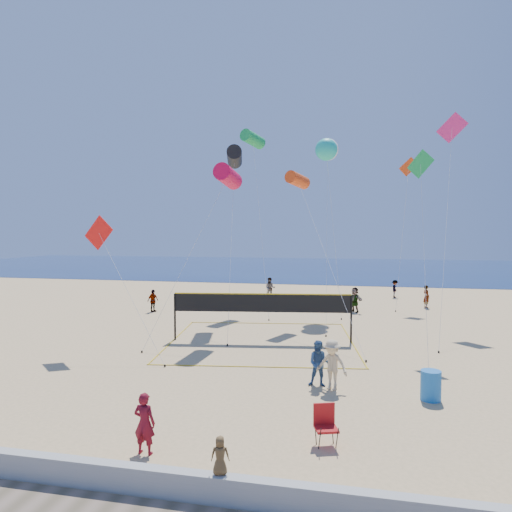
% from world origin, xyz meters
% --- Properties ---
extents(ground, '(120.00, 120.00, 0.00)m').
position_xyz_m(ground, '(0.00, 0.00, 0.00)').
color(ground, '#D9B17A').
rests_on(ground, ground).
extents(ocean, '(140.00, 50.00, 0.03)m').
position_xyz_m(ocean, '(0.00, 62.00, 0.01)').
color(ocean, navy).
rests_on(ocean, ground).
extents(seawall, '(32.00, 0.30, 0.60)m').
position_xyz_m(seawall, '(0.00, -3.00, 0.30)').
color(seawall, '#ACADA8').
rests_on(seawall, ground).
extents(woman, '(0.60, 0.41, 1.59)m').
position_xyz_m(woman, '(-2.49, -1.35, 0.80)').
color(woman, maroon).
rests_on(woman, ground).
extents(toddler, '(0.44, 0.33, 0.81)m').
position_xyz_m(toddler, '(-0.00, -2.96, 1.00)').
color(toddler, brown).
rests_on(toddler, seawall).
extents(bystander_a, '(0.82, 0.64, 1.69)m').
position_xyz_m(bystander_a, '(1.52, 4.76, 0.85)').
color(bystander_a, '#33527F').
rests_on(bystander_a, ground).
extents(bystander_b, '(1.33, 1.03, 1.81)m').
position_xyz_m(bystander_b, '(1.99, 4.51, 0.91)').
color(bystander_b, '#D2B98C').
rests_on(bystander_b, ground).
extents(far_person_0, '(0.74, 1.01, 1.60)m').
position_xyz_m(far_person_0, '(-11.24, 18.13, 0.80)').
color(far_person_0, gray).
rests_on(far_person_0, ground).
extents(far_person_1, '(1.54, 1.52, 1.77)m').
position_xyz_m(far_person_1, '(2.86, 21.04, 0.88)').
color(far_person_1, gray).
rests_on(far_person_1, ground).
extents(far_person_2, '(0.60, 0.72, 1.69)m').
position_xyz_m(far_person_2, '(8.14, 23.98, 0.85)').
color(far_person_2, gray).
rests_on(far_person_2, ground).
extents(far_person_3, '(0.90, 0.72, 1.80)m').
position_xyz_m(far_person_3, '(-4.19, 26.24, 0.90)').
color(far_person_3, gray).
rests_on(far_person_3, ground).
extents(far_person_4, '(0.75, 1.08, 1.53)m').
position_xyz_m(far_person_4, '(6.32, 29.10, 0.76)').
color(far_person_4, gray).
rests_on(far_person_4, ground).
extents(camp_chair, '(0.72, 0.83, 1.20)m').
position_xyz_m(camp_chair, '(2.01, 0.13, 0.61)').
color(camp_chair, '#B01415').
rests_on(camp_chair, ground).
extents(trash_barrel, '(0.84, 0.84, 1.01)m').
position_xyz_m(trash_barrel, '(5.31, 4.13, 0.50)').
color(trash_barrel, blue).
rests_on(trash_barrel, ground).
extents(volleyball_net, '(10.60, 10.47, 2.51)m').
position_xyz_m(volleyball_net, '(-1.91, 11.13, 1.73)').
color(volleyball_net, black).
rests_on(volleyball_net, ground).
extents(kite_0, '(3.48, 6.08, 9.39)m').
position_xyz_m(kite_0, '(-4.10, 12.54, 8.75)').
color(kite_0, '#D10A3C').
rests_on(kite_0, ground).
extents(kite_1, '(2.37, 8.85, 11.26)m').
position_xyz_m(kite_1, '(-4.99, 17.36, 10.62)').
color(kite_1, black).
rests_on(kite_1, ground).
extents(kite_2, '(4.93, 10.18, 9.55)m').
position_xyz_m(kite_2, '(-0.82, 17.35, 9.01)').
color(kite_2, '#E14414').
rests_on(kite_2, ground).
extents(kite_3, '(5.27, 2.55, 6.51)m').
position_xyz_m(kite_3, '(-9.21, 8.06, 5.40)').
color(kite_3, red).
rests_on(kite_3, ground).
extents(kite_4, '(1.21, 6.64, 9.81)m').
position_xyz_m(kite_4, '(5.93, 11.89, 8.43)').
color(kite_4, green).
rests_on(kite_4, ground).
extents(kite_5, '(3.14, 9.52, 13.36)m').
position_xyz_m(kite_5, '(8.74, 19.26, 11.73)').
color(kite_5, '#F3297E').
rests_on(kite_5, ground).
extents(kite_6, '(1.63, 10.04, 12.50)m').
position_xyz_m(kite_6, '(0.80, 22.04, 11.70)').
color(kite_6, white).
rests_on(kite_6, ground).
extents(kite_7, '(2.29, 3.89, 12.25)m').
position_xyz_m(kite_7, '(0.78, 20.76, 11.48)').
color(kite_7, '#22C1AD').
rests_on(kite_7, ground).
extents(kite_8, '(3.23, 7.15, 13.41)m').
position_xyz_m(kite_8, '(-4.89, 22.53, 12.78)').
color(kite_8, green).
rests_on(kite_8, ground).
extents(kite_9, '(1.96, 4.05, 11.53)m').
position_xyz_m(kite_9, '(6.81, 25.35, 10.03)').
color(kite_9, '#E14414').
rests_on(kite_9, ground).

